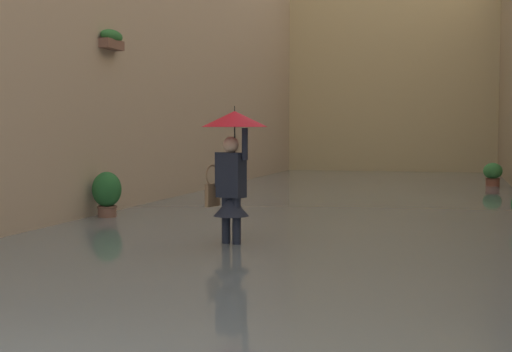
% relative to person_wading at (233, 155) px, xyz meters
% --- Properties ---
extents(ground_plane, '(65.55, 65.55, 0.00)m').
position_rel_person_wading_xyz_m(ground_plane, '(-0.54, -5.86, -1.42)').
color(ground_plane, slate).
extents(flood_water, '(8.82, 32.22, 0.19)m').
position_rel_person_wading_xyz_m(flood_water, '(-0.54, -5.86, -1.33)').
color(flood_water, slate).
rests_on(flood_water, ground_plane).
extents(building_facade_far, '(11.62, 1.80, 9.37)m').
position_rel_person_wading_xyz_m(building_facade_far, '(-0.54, -19.87, 3.26)').
color(building_facade_far, tan).
rests_on(building_facade_far, ground_plane).
extents(person_wading, '(0.92, 0.92, 2.11)m').
position_rel_person_wading_xyz_m(person_wading, '(0.00, 0.00, 0.00)').
color(person_wading, '#2D2319').
rests_on(person_wading, ground_plane).
extents(potted_plant_mid_right, '(0.54, 0.54, 1.02)m').
position_rel_person_wading_xyz_m(potted_plant_mid_right, '(3.15, -2.41, -0.83)').
color(potted_plant_mid_right, brown).
rests_on(potted_plant_mid_right, ground_plane).
extents(potted_plant_far_left, '(0.53, 0.53, 0.85)m').
position_rel_person_wading_xyz_m(potted_plant_far_left, '(-4.04, -12.06, -0.93)').
color(potted_plant_far_left, brown).
rests_on(potted_plant_far_left, ground_plane).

